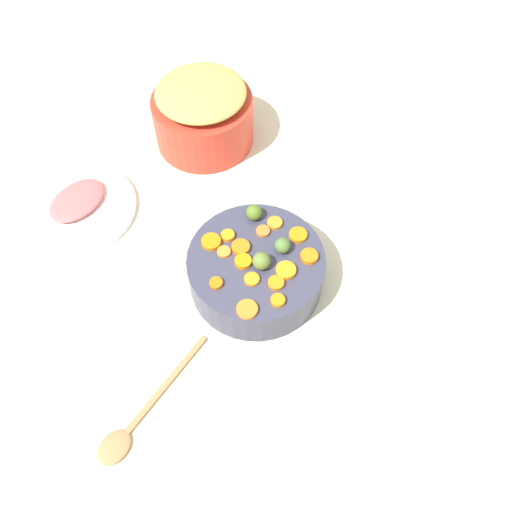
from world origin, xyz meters
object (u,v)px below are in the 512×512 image
(metal_pot, at_px, (204,120))
(wooden_spoon, at_px, (132,426))
(serving_bowl_carrots, at_px, (256,270))
(ham_plate, at_px, (79,208))

(metal_pot, relative_size, wooden_spoon, 0.84)
(serving_bowl_carrots, relative_size, ham_plate, 1.05)
(wooden_spoon, bearing_deg, ham_plate, -51.45)
(metal_pot, xyz_separation_m, ham_plate, (0.19, 0.30, -0.06))
(serving_bowl_carrots, bearing_deg, wooden_spoon, 72.01)
(serving_bowl_carrots, xyz_separation_m, metal_pot, (0.25, -0.35, 0.02))
(serving_bowl_carrots, distance_m, wooden_spoon, 0.37)
(metal_pot, bearing_deg, serving_bowl_carrots, 125.17)
(serving_bowl_carrots, bearing_deg, metal_pot, -54.83)
(wooden_spoon, bearing_deg, serving_bowl_carrots, -107.99)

